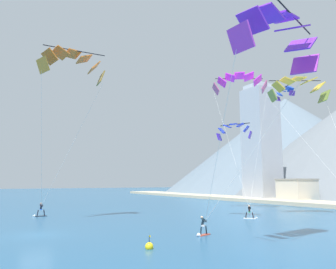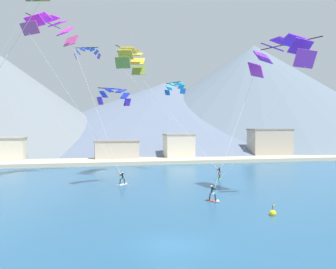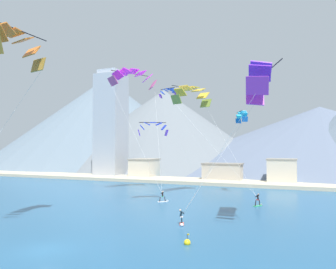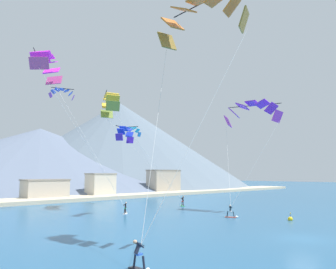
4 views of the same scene
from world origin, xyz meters
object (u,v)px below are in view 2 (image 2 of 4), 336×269
object	(u,v)px
kitesurfer_near_lead	(124,181)
parafoil_kite_distant_high_outer	(175,87)
parafoil_kite_distant_low_drift	(87,52)
parafoil_kite_distant_mid_solo	(114,94)
kitesurfer_near_trail	(220,175)
parafoil_kite_mid_center	(281,52)
kitesurfer_mid_center	(214,197)
race_marker_buoy	(273,213)
parafoil_kite_near_lead	(51,27)
parafoil_kite_near_trail	(132,58)

from	to	relation	value
kitesurfer_near_lead	parafoil_kite_distant_high_outer	size ratio (longest dim) A/B	0.40
kitesurfer_near_lead	parafoil_kite_distant_low_drift	xyz separation A→B (m)	(-4.15, 11.80, 17.96)
parafoil_kite_distant_mid_solo	kitesurfer_near_lead	bearing A→B (deg)	47.45
parafoil_kite_distant_low_drift	parafoil_kite_distant_mid_solo	distance (m)	15.35
kitesurfer_near_trail	parafoil_kite_mid_center	world-z (taller)	parafoil_kite_mid_center
parafoil_kite_distant_high_outer	parafoil_kite_distant_low_drift	size ratio (longest dim) A/B	1.02
parafoil_kite_mid_center	parafoil_kite_distant_low_drift	distance (m)	29.97
kitesurfer_mid_center	parafoil_kite_distant_low_drift	distance (m)	32.25
kitesurfer_mid_center	parafoil_kite_distant_high_outer	xyz separation A→B (m)	(2.13, 23.94, 13.00)
parafoil_kite_mid_center	race_marker_buoy	bearing A→B (deg)	-122.93
kitesurfer_near_lead	parafoil_kite_mid_center	xyz separation A→B (m)	(15.04, -10.95, 14.40)
kitesurfer_mid_center	parafoil_kite_distant_low_drift	xyz separation A→B (m)	(-11.45, 24.20, 17.97)
kitesurfer_near_lead	race_marker_buoy	distance (m)	21.16
parafoil_kite_distant_high_outer	parafoil_kite_distant_mid_solo	xyz separation A→B (m)	(-10.63, -12.84, -2.46)
parafoil_kite_distant_low_drift	race_marker_buoy	world-z (taller)	parafoil_kite_distant_low_drift
parafoil_kite_distant_high_outer	race_marker_buoy	distance (m)	32.94
kitesurfer_near_trail	race_marker_buoy	bearing A→B (deg)	-98.96
kitesurfer_near_lead	kitesurfer_mid_center	size ratio (longest dim) A/B	0.94
parafoil_kite_mid_center	parafoil_kite_distant_mid_solo	xyz separation A→B (m)	(-16.24, 9.64, -3.87)
kitesurfer_near_trail	parafoil_kite_near_lead	world-z (taller)	parafoil_kite_near_lead
parafoil_kite_near_lead	race_marker_buoy	bearing A→B (deg)	-53.19
kitesurfer_near_lead	parafoil_kite_near_lead	distance (m)	23.15
kitesurfer_near_trail	parafoil_kite_distant_mid_solo	size ratio (longest dim) A/B	0.42
parafoil_kite_distant_high_outer	parafoil_kite_distant_mid_solo	size ratio (longest dim) A/B	0.97
parafoil_kite_distant_low_drift	kitesurfer_mid_center	bearing A→B (deg)	-64.67
parafoil_kite_distant_mid_solo	kitesurfer_mid_center	bearing A→B (deg)	-52.54
kitesurfer_near_lead	kitesurfer_mid_center	xyz separation A→B (m)	(7.31, -12.40, -0.02)
parafoil_kite_mid_center	race_marker_buoy	distance (m)	17.29
kitesurfer_near_trail	parafoil_kite_near_trail	size ratio (longest dim) A/B	0.11
parafoil_kite_mid_center	parafoil_kite_distant_high_outer	distance (m)	23.21
parafoil_kite_mid_center	parafoil_kite_distant_high_outer	bearing A→B (deg)	104.00
parafoil_kite_near_lead	parafoil_kite_near_trail	distance (m)	11.63
kitesurfer_mid_center	parafoil_kite_mid_center	world-z (taller)	parafoil_kite_mid_center
kitesurfer_mid_center	parafoil_kite_distant_low_drift	bearing A→B (deg)	115.33
parafoil_kite_near_lead	parafoil_kite_mid_center	xyz separation A→B (m)	(24.04, -17.84, -5.79)
parafoil_kite_distant_low_drift	race_marker_buoy	distance (m)	38.21
kitesurfer_near_lead	parafoil_kite_distant_low_drift	size ratio (longest dim) A/B	0.41
kitesurfer_near_lead	parafoil_kite_mid_center	size ratio (longest dim) A/B	0.11
race_marker_buoy	parafoil_kite_mid_center	bearing A→B (deg)	57.07
kitesurfer_near_lead	race_marker_buoy	world-z (taller)	kitesurfer_near_lead
kitesurfer_near_lead	parafoil_kite_near_trail	xyz separation A→B (m)	(2.02, 7.19, 16.45)
parafoil_kite_mid_center	race_marker_buoy	world-z (taller)	parafoil_kite_mid_center
kitesurfer_mid_center	parafoil_kite_near_lead	world-z (taller)	parafoil_kite_near_lead
kitesurfer_mid_center	parafoil_kite_near_trail	distance (m)	26.14
race_marker_buoy	kitesurfer_mid_center	bearing A→B (deg)	114.07
kitesurfer_mid_center	parafoil_kite_distant_mid_solo	world-z (taller)	parafoil_kite_distant_mid_solo
parafoil_kite_distant_high_outer	race_marker_buoy	world-z (taller)	parafoil_kite_distant_high_outer
parafoil_kite_distant_high_outer	parafoil_kite_distant_low_drift	xyz separation A→B (m)	(-13.58, 0.26, 4.97)
race_marker_buoy	parafoil_kite_near_trail	bearing A→B (deg)	107.35
kitesurfer_near_lead	kitesurfer_near_trail	world-z (taller)	kitesurfer_near_trail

